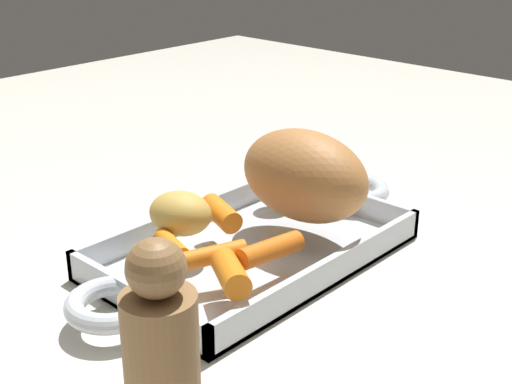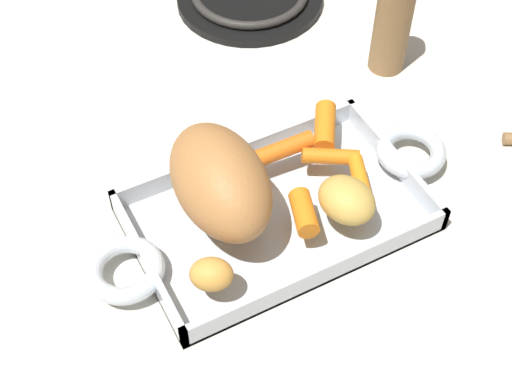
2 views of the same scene
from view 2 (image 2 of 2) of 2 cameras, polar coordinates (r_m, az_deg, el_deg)
The scene contains 11 objects.
ground_plane at distance 0.80m, azimuth 1.62°, elevation -2.11°, with size 1.82×1.82×0.00m, color silver.
roasting_dish at distance 0.79m, azimuth 1.64°, elevation -1.62°, with size 0.42×0.19×0.03m.
pork_roast at distance 0.73m, azimuth -2.79°, elevation 0.82°, with size 0.15×0.09×0.09m, color #B4763F.
baby_carrot_center_left at distance 0.81m, azimuth 5.79°, elevation 2.75°, with size 0.02×0.02×0.06m, color orange.
baby_carrot_long at distance 0.81m, azimuth 2.10°, elevation 3.33°, with size 0.02×0.02×0.07m, color orange.
baby_carrot_southwest at distance 0.79m, azimuth 8.05°, elevation 1.05°, with size 0.02×0.02×0.06m, color orange.
baby_carrot_center_right at distance 0.75m, azimuth 3.72°, elevation -1.60°, with size 0.02×0.02×0.05m, color orange.
baby_carrot_northwest at distance 0.84m, azimuth 5.35°, elevation 5.07°, with size 0.02×0.02×0.06m, color orange.
potato_near_roast at distance 0.75m, azimuth 7.03°, elevation -0.62°, with size 0.06×0.05×0.04m, color gold.
potato_golden_large at distance 0.70m, azimuth -3.47°, elevation -6.38°, with size 0.04×0.03×0.03m, color gold.
pepper_mill at distance 0.94m, azimuth 10.57°, elevation 13.00°, with size 0.05×0.05×0.16m.
Camera 2 is at (-0.25, -0.42, 0.63)m, focal length 51.72 mm.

